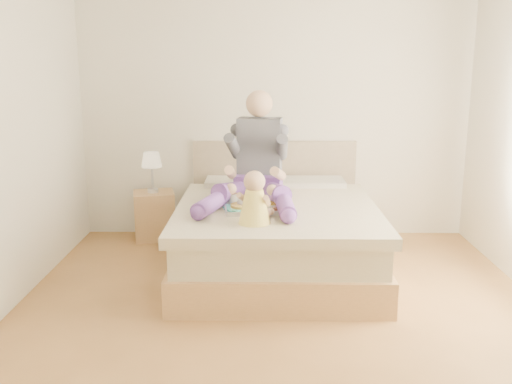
{
  "coord_description": "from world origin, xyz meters",
  "views": [
    {
      "loc": [
        -0.13,
        -3.82,
        1.82
      ],
      "look_at": [
        -0.18,
        0.87,
        0.74
      ],
      "focal_mm": 40.0,
      "sensor_mm": 36.0,
      "label": 1
    }
  ],
  "objects_px": {
    "nightstand": "(154,215)",
    "baby": "(255,202)",
    "adult": "(257,167)",
    "tray": "(254,206)",
    "bed": "(276,232)"
  },
  "relations": [
    {
      "from": "nightstand",
      "to": "baby",
      "type": "distance_m",
      "value": 1.92
    },
    {
      "from": "adult",
      "to": "tray",
      "type": "distance_m",
      "value": 0.47
    },
    {
      "from": "adult",
      "to": "tray",
      "type": "xyz_separation_m",
      "value": [
        -0.01,
        -0.4,
        -0.26
      ]
    },
    {
      "from": "baby",
      "to": "bed",
      "type": "bearing_deg",
      "value": 98.62
    },
    {
      "from": "nightstand",
      "to": "baby",
      "type": "relative_size",
      "value": 1.22
    },
    {
      "from": "bed",
      "to": "tray",
      "type": "bearing_deg",
      "value": -120.12
    },
    {
      "from": "bed",
      "to": "baby",
      "type": "relative_size",
      "value": 5.36
    },
    {
      "from": "bed",
      "to": "baby",
      "type": "xyz_separation_m",
      "value": [
        -0.18,
        -0.72,
        0.46
      ]
    },
    {
      "from": "tray",
      "to": "baby",
      "type": "distance_m",
      "value": 0.41
    },
    {
      "from": "nightstand",
      "to": "adult",
      "type": "distance_m",
      "value": 1.45
    },
    {
      "from": "nightstand",
      "to": "tray",
      "type": "distance_m",
      "value": 1.59
    },
    {
      "from": "nightstand",
      "to": "bed",
      "type": "bearing_deg",
      "value": -45.4
    },
    {
      "from": "adult",
      "to": "baby",
      "type": "relative_size",
      "value": 3.01
    },
    {
      "from": "bed",
      "to": "adult",
      "type": "relative_size",
      "value": 1.78
    },
    {
      "from": "adult",
      "to": "baby",
      "type": "xyz_separation_m",
      "value": [
        -0.0,
        -0.78,
        -0.12
      ]
    }
  ]
}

